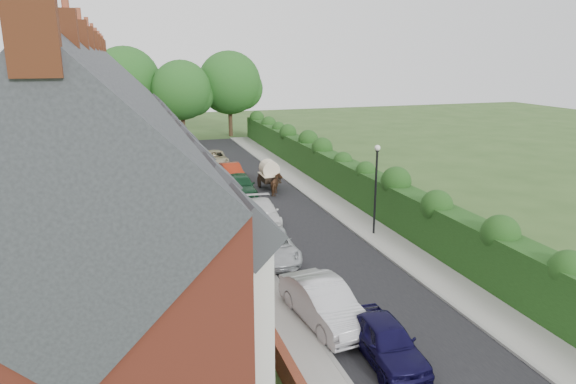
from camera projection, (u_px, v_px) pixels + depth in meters
name	position (u px, v px, depth m)	size (l,w,h in m)	color
ground	(347.00, 270.00, 24.34)	(140.00, 140.00, 0.00)	#2D4C1E
road	(273.00, 207.00, 34.31)	(6.00, 58.00, 0.02)	black
pavement_hedge_side	(330.00, 201.00, 35.50)	(2.20, 58.00, 0.12)	#9B9992
pavement_house_side	(216.00, 211.00, 33.16)	(1.70, 58.00, 0.12)	#9B9992
kerb_hedge_side	(316.00, 202.00, 35.19)	(0.18, 58.00, 0.13)	gray
kerb_house_side	(228.00, 210.00, 33.39)	(0.18, 58.00, 0.13)	gray
hedge	(354.00, 178.00, 35.63)	(2.10, 58.00, 2.85)	#1A3A12
terrace_row	(102.00, 153.00, 29.16)	(9.05, 40.50, 11.50)	maroon
garden_wall_row	(202.00, 211.00, 31.84)	(0.35, 40.35, 1.10)	brown
lamppost	(376.00, 178.00, 28.16)	(0.32, 0.32, 5.16)	black
tree_far_left	(184.00, 91.00, 58.92)	(7.14, 6.80, 9.29)	#332316
tree_far_right	(232.00, 84.00, 62.37)	(7.98, 7.60, 10.31)	#332316
tree_far_back	(129.00, 83.00, 59.69)	(8.40, 8.00, 10.82)	#332316
car_navy	(386.00, 340.00, 17.09)	(1.65, 4.10, 1.40)	black
car_silver_a	(324.00, 303.00, 19.42)	(1.70, 4.88, 1.61)	#B4B3B8
car_silver_b	(272.00, 246.00, 25.57)	(2.19, 4.75, 1.32)	#B3B7BB
car_white	(263.00, 212.00, 31.07)	(1.81, 4.45, 1.29)	silver
car_green	(241.00, 185.00, 36.86)	(1.87, 4.65, 1.58)	#10351C
car_red	(231.00, 172.00, 41.47)	(1.43, 4.11, 1.35)	maroon
car_beige	(215.00, 158.00, 47.02)	(2.17, 4.70, 1.31)	tan
car_grey	(196.00, 151.00, 50.31)	(1.88, 4.63, 1.34)	slate
car_black	(189.00, 142.00, 55.45)	(1.67, 4.16, 1.42)	black
horse	(276.00, 185.00, 37.10)	(0.80, 1.75, 1.48)	#442A19
horse_cart	(269.00, 172.00, 38.70)	(1.38, 3.06, 2.21)	black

